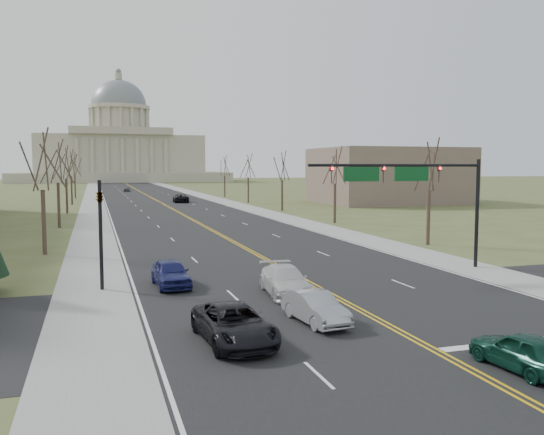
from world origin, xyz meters
TOP-DOWN VIEW (x-y plane):
  - ground at (0.00, 0.00)m, footprint 600.00×600.00m
  - road at (0.00, 110.00)m, footprint 20.00×380.00m
  - cross_road at (0.00, 6.00)m, footprint 120.00×14.00m
  - sidewalk_left at (-12.00, 110.00)m, footprint 4.00×380.00m
  - sidewalk_right at (12.00, 110.00)m, footprint 4.00×380.00m
  - center_line at (0.00, 110.00)m, footprint 0.42×380.00m
  - edge_line_left at (-9.80, 110.00)m, footprint 0.15×380.00m
  - edge_line_right at (9.80, 110.00)m, footprint 0.15×380.00m
  - capitol at (0.00, 249.91)m, footprint 90.00×60.00m
  - signal_mast at (7.45, 13.50)m, footprint 12.12×0.44m
  - signal_left at (-11.50, 13.50)m, footprint 0.32×0.36m
  - tree_r_0 at (15.50, 24.00)m, footprint 3.74×3.74m
  - tree_l_0 at (-15.50, 28.00)m, footprint 3.96×3.96m
  - tree_r_1 at (15.50, 44.00)m, footprint 3.74×3.74m
  - tree_l_1 at (-15.50, 48.00)m, footprint 3.96×3.96m
  - tree_r_2 at (15.50, 64.00)m, footprint 3.74×3.74m
  - tree_l_2 at (-15.50, 68.00)m, footprint 3.96×3.96m
  - tree_r_3 at (15.50, 84.00)m, footprint 3.74×3.74m
  - tree_l_3 at (-15.50, 88.00)m, footprint 3.96×3.96m
  - tree_r_4 at (15.50, 104.00)m, footprint 3.74×3.74m
  - tree_l_4 at (-15.50, 108.00)m, footprint 3.96×3.96m
  - bldg_right_mass at (40.00, 76.00)m, footprint 25.00×20.00m
  - car_nb_inner_lead at (1.58, -3.64)m, footprint 1.92×4.01m
  - car_sb_inner_lead at (-2.82, 3.82)m, footprint 1.89×4.21m
  - car_sb_outer_lead at (-6.81, 2.15)m, footprint 2.71×5.31m
  - car_sb_inner_second at (-2.30, 9.43)m, footprint 2.46×5.23m
  - car_sb_outer_second at (-7.80, 13.25)m, footprint 1.99×4.53m
  - car_far_nb at (3.65, 88.60)m, footprint 2.90×5.85m
  - car_far_sb at (-3.32, 139.21)m, footprint 2.09×4.21m

SIDE VIEW (x-z plane):
  - ground at x=0.00m, z-range 0.00..0.00m
  - road at x=0.00m, z-range 0.00..0.01m
  - cross_road at x=0.00m, z-range 0.00..0.01m
  - sidewalk_left at x=-12.00m, z-range 0.00..0.03m
  - sidewalk_right at x=12.00m, z-range 0.00..0.03m
  - center_line at x=0.00m, z-range 0.01..0.02m
  - edge_line_left at x=-9.80m, z-range 0.01..0.02m
  - edge_line_right at x=9.80m, z-range 0.01..0.02m
  - car_nb_inner_lead at x=1.58m, z-range 0.01..1.33m
  - car_sb_inner_lead at x=-2.82m, z-range 0.01..1.35m
  - car_far_sb at x=-3.32m, z-range 0.01..1.39m
  - car_sb_outer_lead at x=-6.81m, z-range 0.01..1.45m
  - car_sb_inner_second at x=-2.30m, z-range 0.01..1.49m
  - car_sb_outer_second at x=-7.80m, z-range 0.01..1.53m
  - car_far_nb at x=3.65m, z-range 0.01..1.60m
  - signal_left at x=-11.50m, z-range 0.71..6.71m
  - bldg_right_mass at x=40.00m, z-range 0.00..10.00m
  - signal_mast at x=7.45m, z-range 2.16..9.36m
  - tree_r_0 at x=15.50m, z-range 2.30..10.80m
  - tree_r_1 at x=15.50m, z-range 2.30..10.80m
  - tree_r_2 at x=15.50m, z-range 2.30..10.80m
  - tree_r_3 at x=15.50m, z-range 2.30..10.80m
  - tree_r_4 at x=15.50m, z-range 2.30..10.80m
  - tree_l_0 at x=-15.50m, z-range 2.44..11.44m
  - tree_l_1 at x=-15.50m, z-range 2.44..11.44m
  - tree_l_2 at x=-15.50m, z-range 2.44..11.44m
  - tree_l_3 at x=-15.50m, z-range 2.44..11.44m
  - tree_l_4 at x=-15.50m, z-range 2.44..11.44m
  - capitol at x=0.00m, z-range -10.80..39.20m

